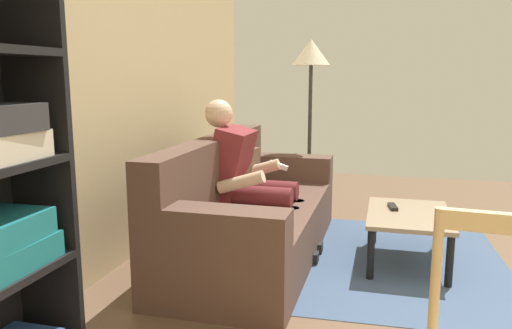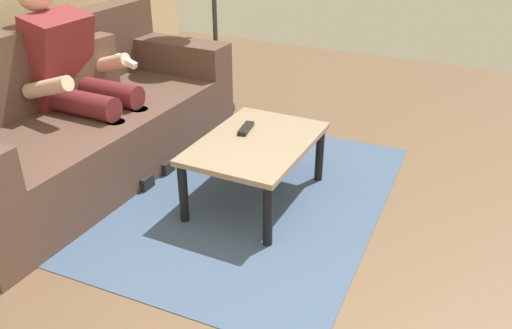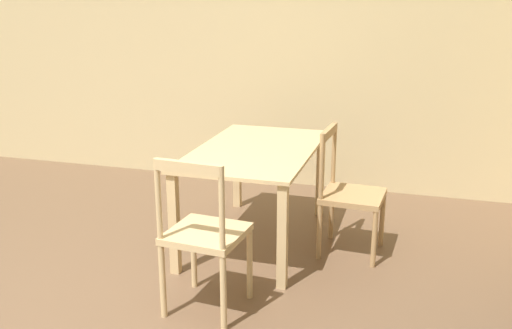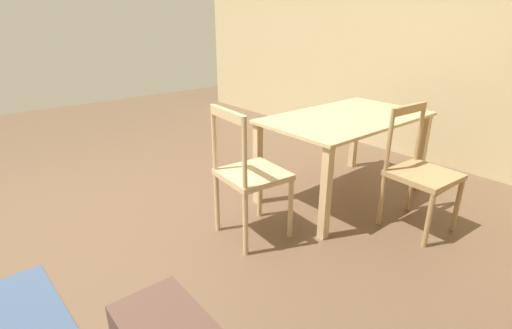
% 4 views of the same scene
% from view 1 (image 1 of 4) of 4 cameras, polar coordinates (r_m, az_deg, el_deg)
% --- Properties ---
extents(wall_back, '(6.99, 0.12, 2.57)m').
position_cam_1_polar(wall_back, '(3.00, -23.94, 8.15)').
color(wall_back, '#D1BC8C').
rests_on(wall_back, ground_plane).
extents(couch, '(2.16, 0.90, 0.89)m').
position_cam_1_polar(couch, '(3.74, -1.00, -5.74)').
color(couch, brown).
rests_on(couch, ground_plane).
extents(person_lounging, '(0.59, 0.90, 1.17)m').
position_cam_1_polar(person_lounging, '(3.75, -1.05, -1.36)').
color(person_lounging, maroon).
rests_on(person_lounging, ground_plane).
extents(coffee_table, '(0.83, 0.57, 0.38)m').
position_cam_1_polar(coffee_table, '(3.75, 17.11, -6.08)').
color(coffee_table, gray).
rests_on(coffee_table, ground_plane).
extents(tv_remote, '(0.18, 0.08, 0.02)m').
position_cam_1_polar(tv_remote, '(3.83, 15.43, -4.69)').
color(tv_remote, black).
rests_on(tv_remote, coffee_table).
extents(area_rug, '(2.05, 1.47, 0.01)m').
position_cam_1_polar(area_rug, '(3.85, 16.85, -10.66)').
color(area_rug, '#3D5170').
rests_on(area_rug, ground_plane).
extents(floor_lamp, '(0.36, 0.36, 1.68)m').
position_cam_1_polar(floor_lamp, '(4.78, 6.33, 10.94)').
color(floor_lamp, black).
rests_on(floor_lamp, ground_plane).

